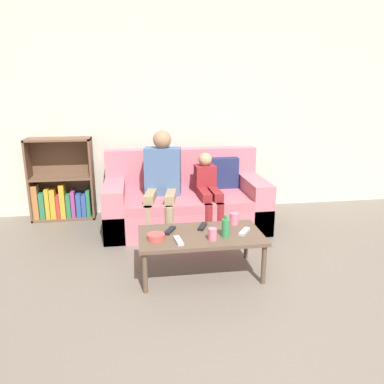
{
  "coord_description": "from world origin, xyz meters",
  "views": [
    {
      "loc": [
        -0.67,
        -1.72,
        1.55
      ],
      "look_at": [
        -0.15,
        1.71,
        0.57
      ],
      "focal_mm": 35.0,
      "sensor_mm": 36.0,
      "label": 1
    }
  ],
  "objects_px": {
    "tv_remote_2": "(203,226)",
    "cup_near": "(213,234)",
    "tv_remote_1": "(244,232)",
    "cup_far": "(234,219)",
    "couch": "(186,202)",
    "person_adult": "(162,175)",
    "bookshelf": "(62,189)",
    "snack_bowl": "(156,237)",
    "tv_remote_3": "(170,230)",
    "person_child": "(208,188)",
    "coffee_table": "(201,238)",
    "bottle": "(226,227)",
    "tv_remote_0": "(178,241)"
  },
  "relations": [
    {
      "from": "tv_remote_2",
      "to": "cup_near",
      "type": "bearing_deg",
      "value": -60.12
    },
    {
      "from": "tv_remote_1",
      "to": "cup_far",
      "type": "bearing_deg",
      "value": 134.59
    },
    {
      "from": "couch",
      "to": "person_adult",
      "type": "bearing_deg",
      "value": -162.55
    },
    {
      "from": "cup_far",
      "to": "bookshelf",
      "type": "bearing_deg",
      "value": 139.64
    },
    {
      "from": "snack_bowl",
      "to": "tv_remote_3",
      "type": "bearing_deg",
      "value": 49.46
    },
    {
      "from": "person_child",
      "to": "snack_bowl",
      "type": "relative_size",
      "value": 5.94
    },
    {
      "from": "tv_remote_2",
      "to": "cup_far",
      "type": "bearing_deg",
      "value": 31.44
    },
    {
      "from": "coffee_table",
      "to": "tv_remote_3",
      "type": "bearing_deg",
      "value": 160.38
    },
    {
      "from": "couch",
      "to": "tv_remote_2",
      "type": "bearing_deg",
      "value": -89.45
    },
    {
      "from": "couch",
      "to": "tv_remote_1",
      "type": "distance_m",
      "value": 1.26
    },
    {
      "from": "tv_remote_1",
      "to": "bottle",
      "type": "bearing_deg",
      "value": -126.92
    },
    {
      "from": "couch",
      "to": "person_adult",
      "type": "relative_size",
      "value": 1.62
    },
    {
      "from": "person_adult",
      "to": "cup_far",
      "type": "bearing_deg",
      "value": -47.31
    },
    {
      "from": "bottle",
      "to": "coffee_table",
      "type": "bearing_deg",
      "value": 155.98
    },
    {
      "from": "couch",
      "to": "snack_bowl",
      "type": "relative_size",
      "value": 12.53
    },
    {
      "from": "coffee_table",
      "to": "person_adult",
      "type": "distance_m",
      "value": 1.16
    },
    {
      "from": "person_child",
      "to": "cup_near",
      "type": "relative_size",
      "value": 8.69
    },
    {
      "from": "tv_remote_1",
      "to": "person_child",
      "type": "bearing_deg",
      "value": 131.24
    },
    {
      "from": "tv_remote_1",
      "to": "bottle",
      "type": "distance_m",
      "value": 0.2
    },
    {
      "from": "cup_near",
      "to": "snack_bowl",
      "type": "height_order",
      "value": "cup_near"
    },
    {
      "from": "couch",
      "to": "cup_near",
      "type": "height_order",
      "value": "couch"
    },
    {
      "from": "bookshelf",
      "to": "tv_remote_2",
      "type": "distance_m",
      "value": 2.11
    },
    {
      "from": "cup_near",
      "to": "cup_far",
      "type": "bearing_deg",
      "value": 50.89
    },
    {
      "from": "tv_remote_0",
      "to": "snack_bowl",
      "type": "relative_size",
      "value": 1.23
    },
    {
      "from": "person_child",
      "to": "tv_remote_0",
      "type": "relative_size",
      "value": 4.84
    },
    {
      "from": "person_adult",
      "to": "bottle",
      "type": "distance_m",
      "value": 1.27
    },
    {
      "from": "tv_remote_1",
      "to": "person_adult",
      "type": "bearing_deg",
      "value": 153.57
    },
    {
      "from": "cup_near",
      "to": "cup_far",
      "type": "height_order",
      "value": "cup_far"
    },
    {
      "from": "person_adult",
      "to": "person_child",
      "type": "xyz_separation_m",
      "value": [
        0.49,
        -0.07,
        -0.15
      ]
    },
    {
      "from": "tv_remote_1",
      "to": "bottle",
      "type": "height_order",
      "value": "bottle"
    },
    {
      "from": "tv_remote_0",
      "to": "tv_remote_1",
      "type": "xyz_separation_m",
      "value": [
        0.57,
        0.11,
        0.0
      ]
    },
    {
      "from": "coffee_table",
      "to": "snack_bowl",
      "type": "bearing_deg",
      "value": -171.42
    },
    {
      "from": "person_adult",
      "to": "tv_remote_0",
      "type": "relative_size",
      "value": 6.31
    },
    {
      "from": "cup_near",
      "to": "tv_remote_3",
      "type": "bearing_deg",
      "value": 145.25
    },
    {
      "from": "bookshelf",
      "to": "tv_remote_0",
      "type": "xyz_separation_m",
      "value": [
        1.21,
        -1.81,
        0.01
      ]
    },
    {
      "from": "tv_remote_2",
      "to": "snack_bowl",
      "type": "distance_m",
      "value": 0.46
    },
    {
      "from": "tv_remote_0",
      "to": "bottle",
      "type": "bearing_deg",
      "value": 0.34
    },
    {
      "from": "couch",
      "to": "bookshelf",
      "type": "xyz_separation_m",
      "value": [
        -1.44,
        0.49,
        0.08
      ]
    },
    {
      "from": "person_adult",
      "to": "tv_remote_0",
      "type": "height_order",
      "value": "person_adult"
    },
    {
      "from": "coffee_table",
      "to": "bookshelf",
      "type": "bearing_deg",
      "value": 130.2
    },
    {
      "from": "tv_remote_1",
      "to": "couch",
      "type": "bearing_deg",
      "value": 140.82
    },
    {
      "from": "person_adult",
      "to": "snack_bowl",
      "type": "bearing_deg",
      "value": -86.38
    },
    {
      "from": "tv_remote_3",
      "to": "bottle",
      "type": "bearing_deg",
      "value": 5.21
    },
    {
      "from": "person_adult",
      "to": "tv_remote_2",
      "type": "bearing_deg",
      "value": -63.16
    },
    {
      "from": "bookshelf",
      "to": "person_child",
      "type": "relative_size",
      "value": 1.16
    },
    {
      "from": "couch",
      "to": "tv_remote_2",
      "type": "distance_m",
      "value": 1.04
    },
    {
      "from": "tv_remote_1",
      "to": "cup_near",
      "type": "bearing_deg",
      "value": -125.01
    },
    {
      "from": "bottle",
      "to": "tv_remote_0",
      "type": "bearing_deg",
      "value": -172.38
    },
    {
      "from": "cup_near",
      "to": "cup_far",
      "type": "distance_m",
      "value": 0.41
    },
    {
      "from": "tv_remote_0",
      "to": "tv_remote_3",
      "type": "relative_size",
      "value": 1.01
    }
  ]
}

